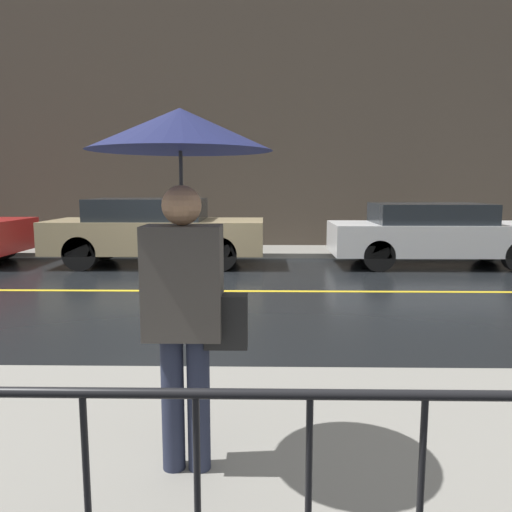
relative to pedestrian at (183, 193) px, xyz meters
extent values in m
plane|color=black|center=(-1.09, 5.44, -1.70)|extent=(80.00, 80.00, 0.00)
cube|color=gray|center=(-1.09, 0.12, -1.65)|extent=(28.00, 3.03, 0.12)
cube|color=gray|center=(-1.09, 10.11, -1.65)|extent=(28.00, 1.72, 0.12)
cube|color=gold|center=(-1.09, 5.44, -1.70)|extent=(25.20, 0.12, 0.01)
cube|color=#4C4238|center=(-1.09, 11.12, 1.75)|extent=(28.00, 0.30, 6.91)
cylinder|color=#23283D|center=(-0.08, 0.00, -1.19)|extent=(0.13, 0.13, 0.79)
cylinder|color=#23283D|center=(0.07, 0.00, -1.19)|extent=(0.13, 0.13, 0.79)
cube|color=#47423D|center=(-0.01, 0.00, -0.49)|extent=(0.43, 0.26, 0.62)
sphere|color=tan|center=(-0.01, 0.00, -0.07)|extent=(0.22, 0.22, 0.22)
cylinder|color=#262628|center=(-0.01, 0.00, -0.13)|extent=(0.02, 0.02, 0.71)
cone|color=#191E4C|center=(-0.01, 0.00, 0.33)|extent=(0.99, 0.99, 0.22)
cube|color=black|center=(0.23, 0.00, -0.71)|extent=(0.24, 0.12, 0.30)
cylinder|color=black|center=(-5.83, 9.04, -1.36)|extent=(0.69, 0.22, 0.69)
cube|color=tan|center=(-1.92, 8.19, -1.05)|extent=(4.65, 1.77, 0.70)
cube|color=#1E2328|center=(-2.11, 8.19, -0.47)|extent=(2.42, 1.63, 0.47)
cylinder|color=black|center=(-0.48, 8.96, -1.35)|extent=(0.71, 0.22, 0.71)
cylinder|color=black|center=(-0.48, 7.41, -1.35)|extent=(0.71, 0.22, 0.71)
cylinder|color=black|center=(-3.36, 8.96, -1.35)|extent=(0.71, 0.22, 0.71)
cylinder|color=black|center=(-3.36, 7.41, -1.35)|extent=(0.71, 0.22, 0.71)
cube|color=silver|center=(4.19, 8.19, -1.10)|extent=(4.58, 1.72, 0.66)
cube|color=#1E2328|center=(4.01, 8.19, -0.55)|extent=(2.38, 1.58, 0.43)
cylinder|color=black|center=(5.61, 8.94, -1.38)|extent=(0.65, 0.22, 0.65)
cylinder|color=black|center=(2.77, 8.94, -1.38)|extent=(0.65, 0.22, 0.65)
cylinder|color=black|center=(2.77, 7.44, -1.38)|extent=(0.65, 0.22, 0.65)
camera|label=1|loc=(0.44, -2.69, 0.04)|focal=35.00mm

